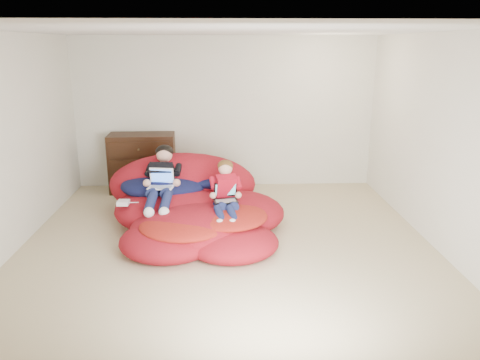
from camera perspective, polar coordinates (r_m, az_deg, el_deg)
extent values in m
cube|color=#C5B48C|center=(5.89, -1.58, -8.74)|extent=(5.10, 5.10, 0.25)
cube|color=silver|center=(7.93, -1.87, 8.16)|extent=(5.10, 0.02, 2.50)
cube|color=silver|center=(3.04, -1.23, -5.15)|extent=(5.10, 0.02, 2.50)
cube|color=silver|center=(5.98, -26.55, 3.83)|extent=(0.02, 5.10, 2.50)
cube|color=silver|center=(6.02, 23.02, 4.31)|extent=(0.02, 5.10, 2.50)
cube|color=silver|center=(5.34, -1.81, 17.84)|extent=(5.10, 5.10, 0.02)
cube|color=black|center=(7.90, -11.78, 2.10)|extent=(1.08, 0.57, 0.96)
cube|color=black|center=(7.72, -11.98, -0.46)|extent=(0.96, 0.06, 0.23)
cylinder|color=#4C3F26|center=(7.70, -12.00, -0.51)|extent=(0.03, 0.06, 0.03)
cube|color=black|center=(7.64, -12.10, 1.60)|extent=(0.96, 0.06, 0.23)
cylinder|color=#4C3F26|center=(7.62, -12.13, 1.56)|extent=(0.03, 0.06, 0.03)
cube|color=black|center=(7.58, -12.23, 3.69)|extent=(0.96, 0.06, 0.23)
cylinder|color=#4C3F26|center=(7.56, -12.26, 3.66)|extent=(0.03, 0.06, 0.03)
ellipsoid|color=#A9131F|center=(6.41, -8.19, -3.45)|extent=(1.56, 1.40, 0.56)
ellipsoid|color=#A9131F|center=(6.25, -0.80, -3.98)|extent=(1.35, 1.32, 0.49)
ellipsoid|color=#A9131F|center=(5.80, -5.32, -5.92)|extent=(1.64, 1.32, 0.53)
ellipsoid|color=#A9131F|center=(5.60, -8.66, -7.30)|extent=(1.17, 1.07, 0.39)
ellipsoid|color=#A9131F|center=(5.52, -0.97, -7.61)|extent=(1.10, 1.00, 0.36)
ellipsoid|color=#A9131F|center=(6.82, -6.99, -0.59)|extent=(2.11, 0.93, 0.93)
ellipsoid|color=#121743|center=(6.57, -9.21, -0.61)|extent=(1.20, 0.98, 0.31)
ellipsoid|color=#121743|center=(6.61, -3.61, 0.04)|extent=(0.89, 0.63, 0.21)
ellipsoid|color=#B02219|center=(5.73, -1.56, -4.41)|extent=(0.99, 0.99, 0.18)
ellipsoid|color=#B02219|center=(5.58, -6.77, -5.53)|extent=(1.08, 0.97, 0.19)
ellipsoid|color=beige|center=(6.95, -10.34, 1.46)|extent=(0.40, 0.26, 0.26)
cube|color=black|center=(6.43, -9.28, 0.53)|extent=(0.36, 0.47, 0.44)
sphere|color=tan|center=(6.52, -9.21, 3.06)|extent=(0.22, 0.22, 0.22)
ellipsoid|color=black|center=(6.54, -9.20, 3.44)|extent=(0.25, 0.23, 0.19)
cylinder|color=#161D45|center=(6.16, -10.42, -1.52)|extent=(0.18, 0.37, 0.20)
cylinder|color=#161D45|center=(5.88, -10.82, -2.75)|extent=(0.15, 0.35, 0.23)
sphere|color=white|center=(5.73, -11.05, -3.90)|extent=(0.13, 0.13, 0.13)
cylinder|color=#161D45|center=(6.14, -8.75, -1.51)|extent=(0.18, 0.37, 0.20)
cylinder|color=#161D45|center=(5.85, -9.07, -2.74)|extent=(0.15, 0.35, 0.23)
sphere|color=white|center=(5.70, -9.25, -3.90)|extent=(0.13, 0.13, 0.13)
cube|color=red|center=(5.93, -1.77, -1.08)|extent=(0.31, 0.30, 0.40)
sphere|color=tan|center=(5.92, -1.80, 1.40)|extent=(0.18, 0.18, 0.18)
ellipsoid|color=#523616|center=(5.93, -1.80, 1.75)|extent=(0.20, 0.19, 0.15)
cylinder|color=#161D45|center=(5.78, -2.47, -3.13)|extent=(0.18, 0.31, 0.16)
cylinder|color=#161D45|center=(5.55, -2.48, -4.25)|extent=(0.16, 0.29, 0.19)
sphere|color=white|center=(5.43, -2.48, -5.30)|extent=(0.10, 0.10, 0.10)
cylinder|color=#161D45|center=(5.78, -1.01, -3.12)|extent=(0.18, 0.31, 0.16)
cylinder|color=#161D45|center=(5.55, -0.96, -4.24)|extent=(0.16, 0.29, 0.19)
sphere|color=white|center=(5.43, -0.92, -5.28)|extent=(0.10, 0.10, 0.10)
cube|color=white|center=(6.14, -9.60, -0.87)|extent=(0.35, 0.26, 0.01)
cube|color=gray|center=(6.13, -9.61, -0.82)|extent=(0.28, 0.16, 0.00)
cube|color=white|center=(6.23, -9.50, 0.51)|extent=(0.32, 0.09, 0.22)
cube|color=#3C6ACE|center=(6.22, -9.51, 0.50)|extent=(0.28, 0.07, 0.18)
cube|color=black|center=(5.78, -1.75, -2.57)|extent=(0.32, 0.25, 0.02)
cube|color=gray|center=(5.76, -1.75, -2.51)|extent=(0.26, 0.15, 0.00)
cube|color=black|center=(5.87, -1.77, -1.19)|extent=(0.30, 0.12, 0.20)
cube|color=#4EA5B7|center=(5.86, -1.77, -1.19)|extent=(0.26, 0.09, 0.16)
cube|color=white|center=(6.14, -14.04, -2.70)|extent=(0.15, 0.15, 0.05)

